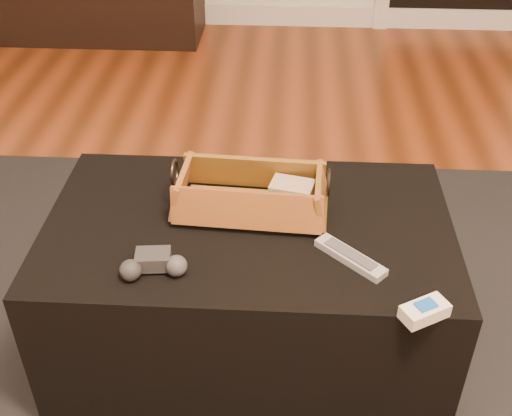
# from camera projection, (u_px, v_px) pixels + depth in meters

# --- Properties ---
(floor) EXTENTS (5.00, 5.50, 0.01)m
(floor) POSITION_uv_depth(u_px,v_px,m) (156.00, 389.00, 1.70)
(floor) COLOR brown
(floor) RESTS_ON ground
(baseboard) EXTENTS (5.00, 0.04, 0.12)m
(baseboard) POSITION_uv_depth(u_px,v_px,m) (238.00, 14.00, 3.87)
(baseboard) COLOR white
(baseboard) RESTS_ON floor
(area_rug) EXTENTS (2.60, 2.00, 0.01)m
(area_rug) POSITION_uv_depth(u_px,v_px,m) (248.00, 356.00, 1.78)
(area_rug) COLOR black
(area_rug) RESTS_ON floor
(ottoman) EXTENTS (1.00, 0.60, 0.42)m
(ottoman) POSITION_uv_depth(u_px,v_px,m) (249.00, 286.00, 1.69)
(ottoman) COLOR black
(ottoman) RESTS_ON area_rug
(tv_remote) EXTENTS (0.20, 0.05, 0.02)m
(tv_remote) POSITION_uv_depth(u_px,v_px,m) (242.00, 205.00, 1.59)
(tv_remote) COLOR black
(tv_remote) RESTS_ON wicker_basket
(cloth_bundle) EXTENTS (0.12, 0.09, 0.06)m
(cloth_bundle) POSITION_uv_depth(u_px,v_px,m) (292.00, 193.00, 1.60)
(cloth_bundle) COLOR tan
(cloth_bundle) RESTS_ON wicker_basket
(wicker_basket) EXTENTS (0.39, 0.22, 0.13)m
(wicker_basket) POSITION_uv_depth(u_px,v_px,m) (251.00, 196.00, 1.59)
(wicker_basket) COLOR #AF7827
(wicker_basket) RESTS_ON ottoman
(game_controller) EXTENTS (0.16, 0.10, 0.05)m
(game_controller) POSITION_uv_depth(u_px,v_px,m) (153.00, 265.00, 1.41)
(game_controller) COLOR #272729
(game_controller) RESTS_ON ottoman
(silver_remote) EXTENTS (0.16, 0.15, 0.02)m
(silver_remote) POSITION_uv_depth(u_px,v_px,m) (350.00, 257.00, 1.45)
(silver_remote) COLOR #ACAEB4
(silver_remote) RESTS_ON ottoman
(cream_gadget) EXTENTS (0.11, 0.09, 0.04)m
(cream_gadget) POSITION_uv_depth(u_px,v_px,m) (425.00, 311.00, 1.30)
(cream_gadget) COLOR silver
(cream_gadget) RESTS_ON ottoman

